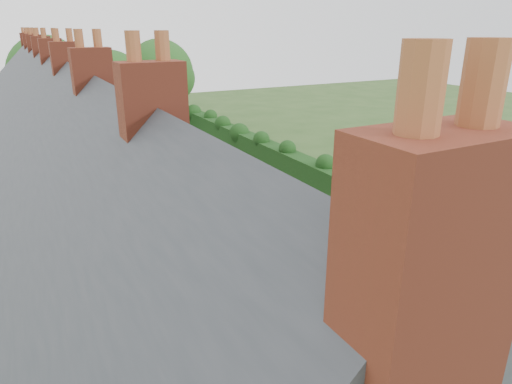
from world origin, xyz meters
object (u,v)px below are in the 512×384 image
car_white (230,230)px  car_grey (152,151)px  car_silver_b (319,283)px  horse (251,210)px  horse_cart (238,195)px  car_silver_a (376,340)px  car_red (188,178)px  car_beige (168,166)px  car_black (120,133)px  lamppost (397,202)px  car_green (214,202)px

car_white → car_grey: (0.94, 19.24, 0.05)m
car_silver_b → car_grey: 26.35m
horse → horse_cart: bearing=-93.5°
car_silver_a → car_grey: size_ratio=0.86×
car_white → car_red: size_ratio=1.08×
car_beige → car_black: (-0.74, 14.38, 0.03)m
car_silver_a → car_grey: bearing=88.7°
car_grey → car_silver_b: bearing=-95.4°
car_beige → horse: (1.61, -11.82, 0.01)m
car_silver_a → car_white: size_ratio=0.92×
lamppost → car_red: 17.08m
car_silver_a → lamppost: bearing=41.6°
car_silver_a → car_grey: (0.27, 30.62, 0.02)m
lamppost → horse_cart: (-4.05, 9.95, -2.14)m
car_green → car_grey: 14.99m
car_beige → car_silver_b: bearing=-93.8°
car_beige → horse_cart: horse_cart is taller
car_white → car_green: (0.86, 4.25, 0.08)m
car_red → horse_cart: 6.23m
lamppost → car_grey: 26.11m
car_beige → car_green: bearing=-94.2°
lamppost → car_green: (-5.54, 10.41, -2.55)m
car_black → car_silver_b: bearing=-99.6°
car_grey → horse_cart: horse_cart is taller
car_green → car_red: size_ratio=1.03×
car_green → car_beige: 9.39m
lamppost → car_red: bearing=108.3°
car_silver_a → car_beige: size_ratio=0.78×
car_silver_b → car_grey: size_ratio=1.01×
lamppost → horse_cart: size_ratio=1.85×
lamppost → car_green: 12.06m
car_red → car_beige: bearing=88.9°
horse → car_silver_a: bearing=79.3°
lamppost → car_beige: (-5.66, 19.80, -2.54)m
lamppost → car_red: lamppost is taller
car_grey → car_white: bearing=-98.7°
car_grey → horse: size_ratio=2.72×
car_white → lamppost: bearing=-39.1°
car_red → horse_cart: (1.26, -6.08, 0.45)m
lamppost → horse: lamppost is taller
car_green → car_red: car_green is taller
lamppost → car_white: bearing=136.1°
horse_cart → car_black: bearing=95.5°
car_silver_b → horse_cart: 10.97m
lamppost → car_black: bearing=100.6°
car_silver_a → car_green: size_ratio=0.96×
horse → car_black: bearing=-88.3°
car_silver_b → horse_cart: bearing=69.3°
car_silver_a → car_white: car_silver_a is taller
car_beige → car_grey: size_ratio=1.10×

